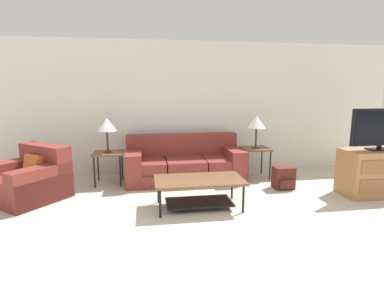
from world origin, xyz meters
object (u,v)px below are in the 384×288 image
side_table_left (108,156)px  table_lamp_left (107,125)px  backpack (284,178)px  table_lamp_right (257,123)px  couch (184,164)px  coffee_table (199,186)px  side_table_right (255,151)px  television (381,128)px  tv_console (376,172)px  armchair (30,180)px

side_table_left → table_lamp_left: bearing=-76.0°
side_table_left → backpack: bearing=-14.0°
side_table_left → table_lamp_right: (2.73, -0.00, 0.54)m
couch → table_lamp_right: size_ratio=3.54×
coffee_table → couch: bearing=91.2°
couch → side_table_left: couch is taller
side_table_left → table_lamp_right: size_ratio=0.95×
couch → side_table_left: bearing=-178.0°
side_table_right → television: 2.06m
tv_console → backpack: (-1.31, 0.51, -0.18)m
table_lamp_right → television: (1.54, -1.25, 0.02)m
side_table_right → backpack: 0.84m
coffee_table → television: 2.98m
armchair → backpack: size_ratio=3.60×
table_lamp_right → tv_console: 2.10m
table_lamp_left → television: television is taller
tv_console → table_lamp_left: bearing=163.7°
armchair → table_lamp_right: bearing=8.9°
coffee_table → side_table_right: 1.91m
side_table_left → television: television is taller
table_lamp_left → couch: bearing=2.0°
table_lamp_left → television: bearing=-16.3°
couch → side_table_right: size_ratio=3.74×
side_table_right → tv_console: size_ratio=0.52×
tv_console → backpack: bearing=158.7°
armchair → backpack: 4.07m
couch → tv_console: size_ratio=1.95×
armchair → table_lamp_left: bearing=28.3°
side_table_left → coffee_table: bearing=-44.3°
armchair → tv_console: 5.42m
armchair → table_lamp_left: 1.47m
couch → table_lamp_left: size_ratio=3.54×
coffee_table → tv_console: (2.88, 0.11, 0.05)m
table_lamp_left → backpack: (2.96, -0.74, -0.87)m
table_lamp_right → coffee_table: bearing=-134.5°
armchair → coffee_table: 2.61m
couch → side_table_right: 1.38m
armchair → backpack: (4.07, -0.14, -0.11)m
couch → tv_console: couch is taller
backpack → couch: bearing=153.8°
table_lamp_left → tv_console: table_lamp_left is taller
tv_console → coffee_table: bearing=-177.8°
table_lamp_right → tv_console: size_ratio=0.55×
side_table_left → armchair: bearing=-151.7°
side_table_right → backpack: size_ratio=1.53×
side_table_left → tv_console: 4.45m
side_table_left → backpack: size_ratio=1.53×
armchair → television: (5.38, -0.65, 0.78)m
backpack → coffee_table: bearing=-158.4°
table_lamp_left → coffee_table: bearing=-44.3°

